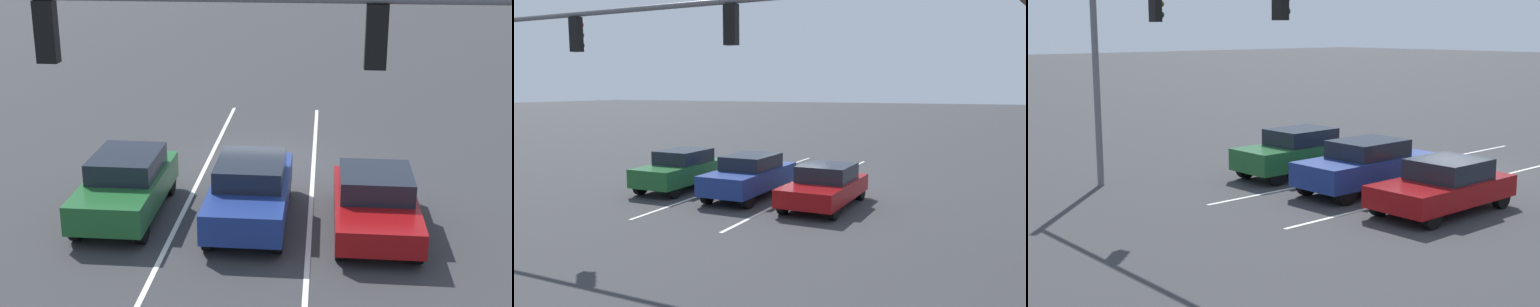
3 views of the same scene
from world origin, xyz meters
TOP-DOWN VIEW (x-y plane):
  - ground_plane at (0.00, 0.00)m, footprint 240.00×240.00m
  - lane_stripe_left_divider at (-1.61, 1.60)m, footprint 0.12×15.20m
  - lane_stripe_center_divider at (1.61, 1.60)m, footprint 0.12×15.20m
  - car_navy_midlane_front at (-0.14, 4.64)m, footprint 1.83×4.51m
  - car_darkgreen_rightlane_front at (2.98, 4.57)m, footprint 1.80×4.19m
  - car_maroon_leftlane_front at (-3.15, 4.91)m, footprint 1.92×4.20m
  - traffic_signal_gantry at (2.31, 10.19)m, footprint 11.67×0.37m

SIDE VIEW (x-z plane):
  - ground_plane at x=0.00m, z-range 0.00..0.00m
  - lane_stripe_left_divider at x=-1.61m, z-range 0.00..0.01m
  - lane_stripe_center_divider at x=1.61m, z-range 0.00..0.01m
  - car_maroon_leftlane_front at x=-3.15m, z-range 0.01..1.42m
  - car_darkgreen_rightlane_front at x=2.98m, z-range 0.03..1.59m
  - car_navy_midlane_front at x=-0.14m, z-range 0.03..1.59m
  - traffic_signal_gantry at x=2.31m, z-range 1.53..8.06m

